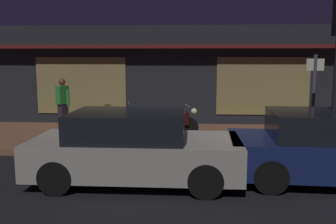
{
  "coord_description": "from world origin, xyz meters",
  "views": [
    {
      "loc": [
        0.54,
        -7.76,
        2.45
      ],
      "look_at": [
        0.03,
        2.4,
        0.95
      ],
      "focal_mm": 38.83,
      "sensor_mm": 36.0,
      "label": 1
    }
  ],
  "objects_px": {
    "motorcycle": "(171,121)",
    "parked_car_across": "(332,148)",
    "trash_bin": "(320,124)",
    "sign_post": "(313,96)",
    "bicycle_parked": "(116,119)",
    "person_photographer": "(63,103)",
    "parked_car_far": "(134,148)"
  },
  "relations": [
    {
      "from": "parked_car_across",
      "to": "parked_car_far",
      "type": "bearing_deg",
      "value": -177.33
    },
    {
      "from": "person_photographer",
      "to": "parked_car_far",
      "type": "height_order",
      "value": "person_photographer"
    },
    {
      "from": "trash_bin",
      "to": "parked_car_far",
      "type": "distance_m",
      "value": 5.8
    },
    {
      "from": "trash_bin",
      "to": "sign_post",
      "type": "bearing_deg",
      "value": -121.06
    },
    {
      "from": "sign_post",
      "to": "trash_bin",
      "type": "distance_m",
      "value": 1.36
    },
    {
      "from": "sign_post",
      "to": "parked_car_across",
      "type": "height_order",
      "value": "sign_post"
    },
    {
      "from": "sign_post",
      "to": "parked_car_far",
      "type": "relative_size",
      "value": 0.58
    },
    {
      "from": "sign_post",
      "to": "trash_bin",
      "type": "xyz_separation_m",
      "value": [
        0.53,
        0.88,
        -0.89
      ]
    },
    {
      "from": "sign_post",
      "to": "parked_car_far",
      "type": "bearing_deg",
      "value": -150.74
    },
    {
      "from": "person_photographer",
      "to": "trash_bin",
      "type": "xyz_separation_m",
      "value": [
        7.75,
        -1.23,
        -0.41
      ]
    },
    {
      "from": "motorcycle",
      "to": "person_photographer",
      "type": "distance_m",
      "value": 3.75
    },
    {
      "from": "parked_car_far",
      "to": "parked_car_across",
      "type": "distance_m",
      "value": 3.94
    },
    {
      "from": "motorcycle",
      "to": "person_photographer",
      "type": "relative_size",
      "value": 1.01
    },
    {
      "from": "parked_car_far",
      "to": "parked_car_across",
      "type": "relative_size",
      "value": 0.98
    },
    {
      "from": "sign_post",
      "to": "parked_car_across",
      "type": "distance_m",
      "value": 2.37
    },
    {
      "from": "bicycle_parked",
      "to": "parked_car_far",
      "type": "height_order",
      "value": "parked_car_far"
    },
    {
      "from": "trash_bin",
      "to": "parked_car_far",
      "type": "xyz_separation_m",
      "value": [
        -4.8,
        -3.27,
        0.08
      ]
    },
    {
      "from": "motorcycle",
      "to": "parked_car_across",
      "type": "xyz_separation_m",
      "value": [
        3.34,
        -3.18,
        0.06
      ]
    },
    {
      "from": "trash_bin",
      "to": "parked_car_far",
      "type": "height_order",
      "value": "parked_car_far"
    },
    {
      "from": "trash_bin",
      "to": "parked_car_across",
      "type": "distance_m",
      "value": 3.21
    },
    {
      "from": "trash_bin",
      "to": "parked_car_across",
      "type": "bearing_deg",
      "value": -105.65
    },
    {
      "from": "bicycle_parked",
      "to": "trash_bin",
      "type": "bearing_deg",
      "value": -11.59
    },
    {
      "from": "bicycle_parked",
      "to": "sign_post",
      "type": "bearing_deg",
      "value": -21.02
    },
    {
      "from": "person_photographer",
      "to": "parked_car_across",
      "type": "height_order",
      "value": "person_photographer"
    },
    {
      "from": "bicycle_parked",
      "to": "parked_car_far",
      "type": "relative_size",
      "value": 0.4
    },
    {
      "from": "bicycle_parked",
      "to": "sign_post",
      "type": "relative_size",
      "value": 0.69
    },
    {
      "from": "parked_car_far",
      "to": "parked_car_across",
      "type": "height_order",
      "value": "same"
    },
    {
      "from": "motorcycle",
      "to": "parked_car_across",
      "type": "bearing_deg",
      "value": -43.66
    },
    {
      "from": "person_photographer",
      "to": "trash_bin",
      "type": "relative_size",
      "value": 1.8
    },
    {
      "from": "bicycle_parked",
      "to": "person_photographer",
      "type": "height_order",
      "value": "person_photographer"
    },
    {
      "from": "trash_bin",
      "to": "motorcycle",
      "type": "bearing_deg",
      "value": 178.65
    },
    {
      "from": "motorcycle",
      "to": "parked_car_across",
      "type": "height_order",
      "value": "parked_car_across"
    }
  ]
}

